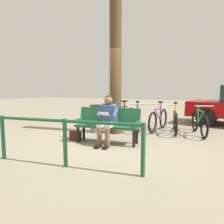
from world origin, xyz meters
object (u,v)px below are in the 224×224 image
at_px(bicycle_purple, 158,119).
at_px(bicycle_blue, 138,119).
at_px(bench, 108,122).
at_px(handbag, 75,136).
at_px(tree_trunk, 116,66).
at_px(bicycle_black, 121,117).
at_px(litter_bin, 96,119).
at_px(person_reading, 107,117).
at_px(bicycle_green, 199,123).
at_px(bicycle_red, 175,121).

xyz_separation_m(bicycle_purple, bicycle_blue, (0.65, 0.16, 0.00)).
distance_m(bench, handbag, 0.97).
xyz_separation_m(handbag, bicycle_blue, (-1.05, -2.03, 0.24)).
height_order(handbag, tree_trunk, tree_trunk).
bearing_deg(bicycle_black, bicycle_blue, 99.01).
height_order(litter_bin, bicycle_purple, bicycle_purple).
distance_m(person_reading, bicycle_green, 2.89).
relative_size(person_reading, bicycle_red, 0.72).
xyz_separation_m(litter_bin, bicycle_purple, (-1.70, -1.06, -0.07)).
xyz_separation_m(tree_trunk, litter_bin, (0.60, 0.11, -1.58)).
distance_m(person_reading, bicycle_purple, 2.33).
xyz_separation_m(litter_bin, bicycle_black, (-0.38, -1.08, -0.07)).
bearing_deg(handbag, bicycle_black, -99.68).
relative_size(bicycle_blue, bicycle_black, 1.03).
bearing_deg(bicycle_blue, tree_trunk, -49.36).
xyz_separation_m(tree_trunk, bicycle_blue, (-0.45, -0.78, -1.65)).
bearing_deg(bicycle_green, bicycle_blue, -104.99).
bearing_deg(tree_trunk, bicycle_blue, -119.82).
height_order(litter_bin, bicycle_blue, bicycle_blue).
height_order(bench, litter_bin, bench).
bearing_deg(tree_trunk, bicycle_purple, -139.16).
xyz_separation_m(handbag, tree_trunk, (-0.60, -1.25, 1.89)).
xyz_separation_m(tree_trunk, bicycle_green, (-2.33, -0.84, -1.65)).
height_order(tree_trunk, bicycle_blue, tree_trunk).
xyz_separation_m(bench, bicycle_green, (-2.06, -1.91, -0.15)).
bearing_deg(bicycle_blue, bicycle_purple, 84.75).
xyz_separation_m(handbag, bicycle_green, (-2.93, -2.08, 0.24)).
bearing_deg(tree_trunk, bicycle_red, -152.84).
bearing_deg(person_reading, bicycle_red, -128.88).
distance_m(person_reading, litter_bin, 1.47).
distance_m(bicycle_red, bicycle_blue, 1.19).
bearing_deg(handbag, bicycle_purple, -127.74).
bearing_deg(person_reading, bicycle_black, -82.33).
distance_m(tree_trunk, bicycle_blue, 1.88).
height_order(bicycle_red, bicycle_blue, same).
xyz_separation_m(bicycle_green, bicycle_purple, (1.23, -0.11, 0.00)).
height_order(person_reading, bicycle_green, person_reading).
distance_m(bench, person_reading, 0.23).
relative_size(bench, person_reading, 1.37).
relative_size(tree_trunk, bicycle_red, 2.41).
relative_size(bench, bicycle_red, 0.99).
relative_size(handbag, bicycle_purple, 0.18).
height_order(handbag, bicycle_black, bicycle_black).
bearing_deg(bicycle_green, bicycle_black, -109.48).
xyz_separation_m(handbag, bicycle_red, (-2.25, -2.09, 0.24)).
bearing_deg(bicycle_green, bench, -63.86).
height_order(person_reading, handbag, person_reading).
bearing_deg(bicycle_black, litter_bin, 4.72).
xyz_separation_m(person_reading, litter_bin, (0.93, -1.11, -0.24)).
height_order(person_reading, bicycle_purple, person_reading).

